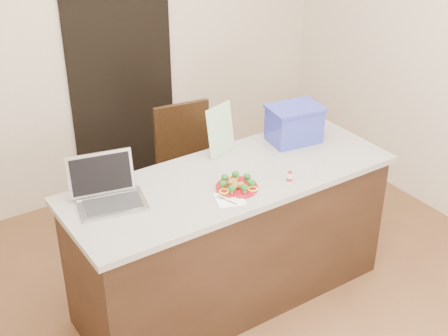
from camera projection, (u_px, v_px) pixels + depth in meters
ground at (252, 315)px, 4.04m from camera, size 4.00×4.00×0.00m
room_shell at (259, 80)px, 3.25m from camera, size 4.00×4.00×4.00m
doorway at (122, 75)px, 5.04m from camera, size 0.90×0.02×2.00m
island at (231, 238)px, 3.99m from camera, size 2.06×0.76×0.92m
plate at (237, 187)px, 3.64m from camera, size 0.25×0.25×0.02m
meatballs at (236, 184)px, 3.62m from camera, size 0.09×0.10×0.04m
broccoli at (237, 181)px, 3.62m from camera, size 0.21×0.21×0.04m
pepper_rings at (237, 186)px, 3.63m from camera, size 0.21×0.23×0.01m
napkin at (229, 199)px, 3.53m from camera, size 0.19×0.19×0.01m
fork at (226, 199)px, 3.53m from camera, size 0.05×0.14×0.00m
knife at (236, 198)px, 3.53m from camera, size 0.06×0.19×0.01m
yogurt_bottle at (290, 178)px, 3.69m from camera, size 0.03×0.03×0.07m
laptop at (107, 189)px, 3.49m from camera, size 0.42×0.37×0.26m
leaflet at (220, 130)px, 3.96m from camera, size 0.23×0.11×0.33m
blue_box at (294, 124)px, 4.13m from camera, size 0.38×0.30×0.25m
chair at (190, 160)px, 4.72m from camera, size 0.49×0.49×0.97m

